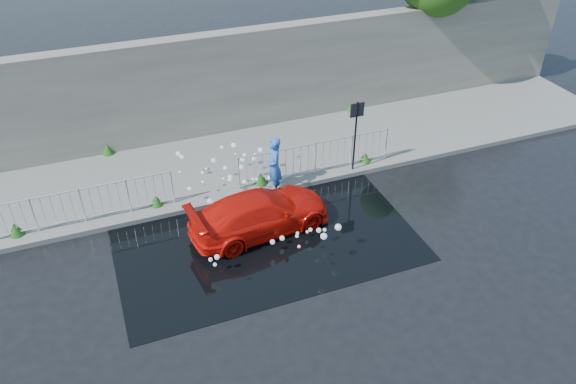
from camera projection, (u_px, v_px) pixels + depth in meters
name	position (u px, v px, depth m)	size (l,w,h in m)	color
ground	(259.00, 266.00, 14.45)	(90.00, 90.00, 0.00)	black
pavement	(210.00, 167.00, 18.23)	(30.00, 4.00, 0.15)	slate
curb	(227.00, 200.00, 16.70)	(30.00, 0.25, 0.16)	slate
retaining_wall	(189.00, 88.00, 18.87)	(30.00, 0.60, 3.50)	#615C52
puddle	(265.00, 238.00, 15.36)	(8.00, 5.00, 0.01)	black
sign_post	(356.00, 125.00, 17.07)	(0.45, 0.06, 2.50)	black
railing_left	(82.00, 204.00, 15.42)	(5.05, 0.05, 1.10)	silver
railing_right	(316.00, 157.00, 17.47)	(5.05, 0.05, 1.10)	silver
weeds	(198.00, 173.00, 17.47)	(12.17, 3.93, 0.39)	#1C4211
water_spray	(253.00, 188.00, 16.09)	(3.49, 5.51, 0.99)	white
red_car	(260.00, 213.00, 15.36)	(1.61, 3.96, 1.15)	red
person	(274.00, 166.00, 16.65)	(0.68, 0.44, 1.86)	blue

